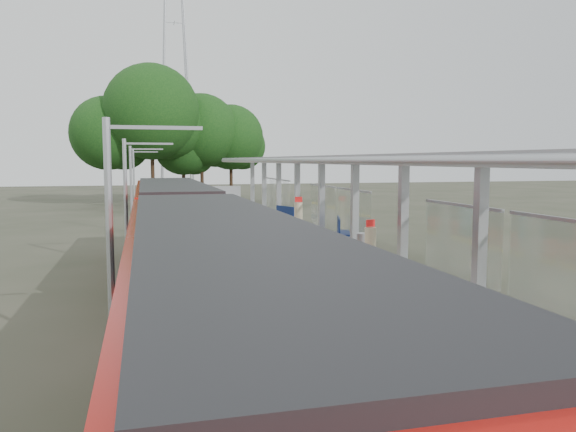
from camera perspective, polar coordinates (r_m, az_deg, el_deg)
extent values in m
cube|color=#59544C|center=(25.82, -11.93, -4.22)|extent=(3.00, 70.00, 0.24)
cube|color=gray|center=(26.34, -2.10, -3.07)|extent=(6.00, 50.00, 1.00)
cube|color=yellow|center=(25.84, -7.64, -2.13)|extent=(0.60, 50.00, 0.02)
cube|color=#9EA0A5|center=(50.77, -8.19, 2.35)|extent=(6.00, 0.10, 1.20)
cube|color=black|center=(9.17, -6.73, -19.22)|extent=(2.50, 13.50, 0.70)
cube|color=red|center=(8.62, -6.85, -9.52)|extent=(2.65, 13.50, 2.50)
cube|color=black|center=(8.61, -6.85, -9.20)|extent=(2.72, 12.96, 1.20)
cube|color=black|center=(8.37, -6.96, -0.90)|extent=(2.40, 12.82, 0.15)
cube|color=#0C567B|center=(8.93, 1.97, -9.93)|extent=(0.04, 1.30, 2.00)
cube|color=black|center=(22.70, -11.59, -4.21)|extent=(2.50, 13.50, 0.70)
cube|color=red|center=(22.49, -11.67, -0.19)|extent=(2.65, 13.50, 2.50)
cube|color=black|center=(22.48, -11.68, -0.06)|extent=(2.72, 12.96, 1.20)
cube|color=black|center=(22.39, -11.74, 3.12)|extent=(2.40, 12.83, 0.15)
cube|color=#0C567B|center=(22.61, -8.22, -0.48)|extent=(0.04, 1.30, 2.00)
cylinder|color=black|center=(18.14, -10.79, -7.66)|extent=(2.20, 0.70, 0.70)
cube|color=black|center=(15.54, -10.33, -3.68)|extent=(2.30, 0.80, 2.40)
cube|color=#9EA0A5|center=(13.83, 18.92, -1.91)|extent=(0.25, 0.25, 3.50)
cube|color=#9EA0A5|center=(17.28, 11.61, -0.26)|extent=(0.25, 0.25, 3.50)
cube|color=#9EA0A5|center=(20.93, 6.79, 0.83)|extent=(0.25, 0.25, 3.50)
cube|color=#9EA0A5|center=(24.69, 3.42, 1.60)|extent=(0.25, 0.25, 3.50)
cube|color=#9EA0A5|center=(28.51, 0.94, 2.15)|extent=(0.25, 0.25, 3.50)
cube|color=#9EA0A5|center=(32.38, -0.95, 2.58)|extent=(0.25, 0.25, 3.50)
cube|color=#9EA0A5|center=(36.27, -2.43, 2.91)|extent=(0.25, 0.25, 3.50)
cube|color=#9EA0A5|center=(40.19, -3.63, 3.17)|extent=(0.25, 0.25, 3.50)
cube|color=gray|center=(22.60, 4.05, 5.86)|extent=(3.20, 38.00, 0.16)
cylinder|color=#9EA0A5|center=(22.15, 0.22, 5.67)|extent=(0.24, 38.00, 0.24)
cube|color=silver|center=(12.76, 26.46, -5.32)|extent=(0.05, 3.70, 2.20)
cube|color=silver|center=(15.95, 17.01, -2.88)|extent=(0.05, 3.70, 2.20)
cube|color=silver|center=(23.09, 6.59, -0.08)|extent=(0.05, 3.70, 2.20)
cube|color=silver|center=(26.84, 3.52, 0.75)|extent=(0.05, 3.70, 2.20)
cube|color=silver|center=(34.51, -0.59, 1.85)|extent=(0.05, 3.70, 2.20)
cube|color=silver|center=(38.40, -2.03, 2.24)|extent=(0.05, 3.70, 2.20)
cylinder|color=#382316|center=(58.51, -17.74, 3.34)|extent=(0.36, 0.36, 4.78)
sphere|color=#224F16|center=(58.54, -17.88, 8.02)|extent=(7.27, 7.27, 7.27)
cylinder|color=#382316|center=(56.97, -13.57, 4.08)|extent=(0.36, 0.36, 6.14)
sphere|color=#224F16|center=(57.15, -13.72, 10.25)|extent=(9.33, 9.33, 9.33)
cylinder|color=#382316|center=(60.13, -10.54, 3.20)|extent=(0.36, 0.36, 4.00)
sphere|color=#224F16|center=(60.09, -10.61, 7.02)|extent=(6.08, 6.08, 6.08)
cylinder|color=#382316|center=(60.42, -8.72, 3.76)|extent=(0.36, 0.36, 5.09)
sphere|color=#224F16|center=(60.47, -8.80, 8.59)|extent=(7.74, 7.74, 7.74)
cylinder|color=#382316|center=(62.23, -5.80, 3.66)|extent=(0.36, 0.36, 4.68)
sphere|color=#224F16|center=(62.24, -5.84, 7.97)|extent=(7.11, 7.11, 7.11)
cylinder|color=#9EA0A5|center=(12.58, -17.63, -2.83)|extent=(0.16, 0.16, 5.40)
cube|color=#9EA0A5|center=(12.45, -13.33, 8.74)|extent=(2.00, 0.08, 0.08)
cylinder|color=#9EA0A5|center=(24.50, -16.15, 1.24)|extent=(0.16, 0.16, 5.40)
cube|color=#9EA0A5|center=(24.44, -13.95, 7.15)|extent=(2.00, 0.08, 0.08)
cylinder|color=#9EA0A5|center=(36.48, -15.64, 2.64)|extent=(0.16, 0.16, 5.40)
cube|color=#9EA0A5|center=(36.43, -14.16, 6.61)|extent=(2.00, 0.08, 0.08)
cylinder|color=#9EA0A5|center=(48.46, -15.38, 3.35)|extent=(0.16, 0.16, 5.40)
cube|color=#9EA0A5|center=(48.43, -14.27, 6.33)|extent=(2.00, 0.08, 0.08)
cube|color=navy|center=(23.31, 5.68, -1.73)|extent=(1.00, 1.77, 0.07)
cube|color=navy|center=(23.19, 5.16, -0.91)|extent=(0.58, 1.64, 0.62)
cube|color=#9EA0A5|center=(22.71, 6.27, -2.59)|extent=(0.45, 0.20, 0.50)
cube|color=#9EA0A5|center=(23.98, 5.12, -2.14)|extent=(0.45, 0.20, 0.50)
cube|color=navy|center=(30.11, 0.10, -0.11)|extent=(1.02, 1.62, 0.06)
cube|color=navy|center=(30.03, -0.28, 0.47)|extent=(0.65, 1.46, 0.57)
cube|color=#9EA0A5|center=(29.54, 0.40, -0.68)|extent=(0.41, 0.21, 0.46)
cube|color=#9EA0A5|center=(30.74, -0.19, -0.44)|extent=(0.41, 0.21, 0.46)
cylinder|color=beige|center=(18.15, 8.35, -3.31)|extent=(0.37, 0.37, 1.37)
cube|color=red|center=(18.04, 8.39, -0.72)|extent=(0.32, 0.15, 0.23)
cylinder|color=beige|center=(26.88, 1.08, -0.21)|extent=(0.40, 0.40, 1.49)
cube|color=red|center=(26.80, 1.08, 1.70)|extent=(0.35, 0.12, 0.25)
cylinder|color=#9EA0A5|center=(20.24, 7.60, -3.02)|extent=(0.59, 0.59, 0.92)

